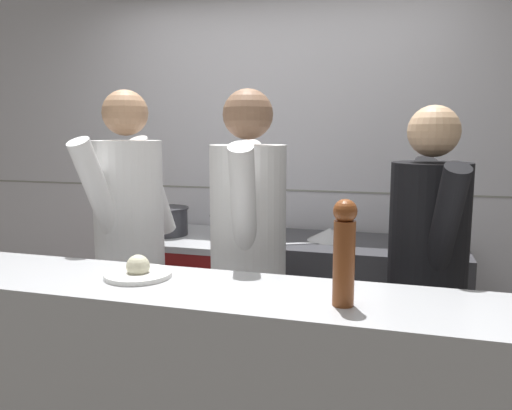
{
  "coord_description": "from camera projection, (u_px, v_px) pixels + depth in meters",
  "views": [
    {
      "loc": [
        0.82,
        -1.89,
        1.55
      ],
      "look_at": [
        0.06,
        0.75,
        1.15
      ],
      "focal_mm": 35.0,
      "sensor_mm": 36.0,
      "label": 1
    }
  ],
  "objects": [
    {
      "name": "chef_head_cook",
      "position": [
        130.0,
        241.0,
        2.64
      ],
      "size": [
        0.41,
        0.77,
        1.77
      ],
      "rotation": [
        0.0,
        0.0,
        -0.16
      ],
      "color": "black",
      "rests_on": "ground_plane"
    },
    {
      "name": "chef_sous",
      "position": [
        248.0,
        255.0,
        2.36
      ],
      "size": [
        0.42,
        0.76,
        1.75
      ],
      "rotation": [
        0.0,
        0.0,
        0.21
      ],
      "color": "black",
      "rests_on": "ground_plane"
    },
    {
      "name": "oven_range",
      "position": [
        203.0,
        298.0,
        3.38
      ],
      "size": [
        0.83,
        0.71,
        0.87
      ],
      "color": "maroon",
      "rests_on": "ground_plane"
    },
    {
      "name": "mixing_bowl_steel",
      "position": [
        329.0,
        234.0,
        3.09
      ],
      "size": [
        0.28,
        0.28,
        0.08
      ],
      "color": "#B7BABF",
      "rests_on": "prep_counter"
    },
    {
      "name": "pepper_mill",
      "position": [
        344.0,
        250.0,
        1.56
      ],
      "size": [
        0.08,
        0.08,
        0.34
      ],
      "color": "brown",
      "rests_on": "pass_counter"
    },
    {
      "name": "plated_dish_main",
      "position": [
        138.0,
        271.0,
        1.89
      ],
      "size": [
        0.25,
        0.25,
        0.09
      ],
      "color": "white",
      "rests_on": "pass_counter"
    },
    {
      "name": "chefs_knife",
      "position": [
        290.0,
        243.0,
        2.98
      ],
      "size": [
        0.32,
        0.18,
        0.02
      ],
      "color": "#B7BABF",
      "rests_on": "prep_counter"
    },
    {
      "name": "wall_back_tiled",
      "position": [
        279.0,
        168.0,
        3.52
      ],
      "size": [
        8.0,
        0.06,
        2.6
      ],
      "color": "silver",
      "rests_on": "ground_plane"
    },
    {
      "name": "sauce_pot",
      "position": [
        230.0,
        225.0,
        3.28
      ],
      "size": [
        0.27,
        0.27,
        0.15
      ],
      "color": "#B7BABF",
      "rests_on": "oven_range"
    },
    {
      "name": "prep_counter",
      "position": [
        360.0,
        313.0,
        3.09
      ],
      "size": [
        1.2,
        0.65,
        0.89
      ],
      "color": "#38383D",
      "rests_on": "ground_plane"
    },
    {
      "name": "stock_pot",
      "position": [
        166.0,
        220.0,
        3.34
      ],
      "size": [
        0.3,
        0.3,
        0.19
      ],
      "color": "#2D2D33",
      "rests_on": "oven_range"
    },
    {
      "name": "chef_line",
      "position": [
        427.0,
        275.0,
        2.2
      ],
      "size": [
        0.41,
        0.73,
        1.67
      ],
      "rotation": [
        0.0,
        0.0,
        0.23
      ],
      "color": "black",
      "rests_on": "ground_plane"
    }
  ]
}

